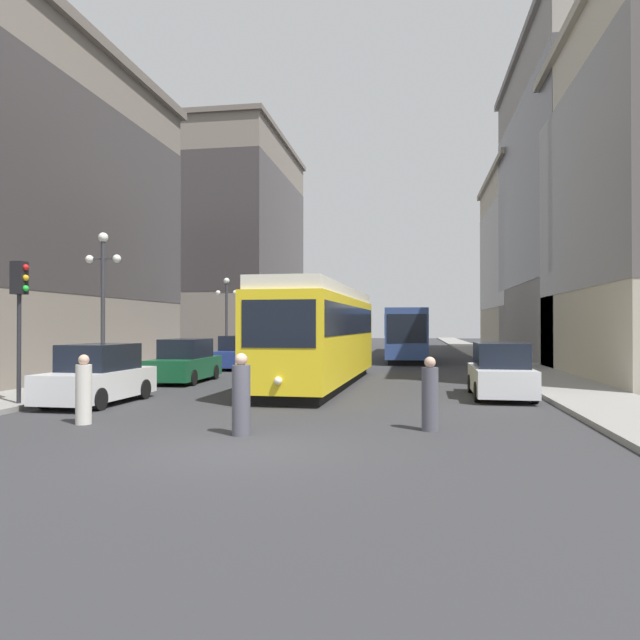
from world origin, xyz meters
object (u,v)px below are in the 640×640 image
Objects in this scene: pedestrian_on_sidewalk at (241,397)px; lamp_post_left_near at (103,285)px; parked_car_left_mid at (185,362)px; parked_car_right_far at (500,372)px; parked_car_left_near at (240,353)px; pedestrian_crossing_far at (430,396)px; traffic_light_near_left at (20,294)px; transit_bus at (405,332)px; lamp_post_left_far at (227,306)px; parked_car_left_far at (98,376)px; pedestrian_crossing_near at (84,392)px; streetcar at (321,333)px.

lamp_post_left_near is at bearing -172.02° from pedestrian_on_sidewalk.
parked_car_left_mid is 1.05× the size of parked_car_right_far.
parked_car_left_near is 11.68m from lamp_post_left_near.
traffic_light_near_left is at bearing 25.49° from pedestrian_crossing_far.
transit_bus is 12.63m from parked_car_left_near.
parked_car_left_mid and parked_car_right_far have the same top height.
lamp_post_left_far reaches higher than parked_car_left_near.
traffic_light_near_left reaches higher than parked_car_right_far.
parked_car_left_mid is 1.05× the size of parked_car_left_far.
parked_car_left_near is 0.95× the size of lamp_post_left_far.
pedestrian_crossing_near is 0.30× the size of lamp_post_left_near.
pedestrian_crossing_near is at bearing 34.01° from parked_car_right_far.
transit_bus is 20.42m from parked_car_right_far.
parked_car_left_far is at bearing -91.23° from parked_car_left_mid.
transit_bus is at bearing 60.45° from parked_car_left_mid.
lamp_post_left_far reaches higher than pedestrian_crossing_near.
parked_car_left_far is at bearing 38.42° from traffic_light_near_left.
parked_car_left_mid is at bearing 91.45° from parked_car_left_far.
parked_car_left_mid is at bearing -14.64° from parked_car_right_far.
parked_car_left_far is 5.10m from lamp_post_left_near.
pedestrian_crossing_far is 13.93m from lamp_post_left_near.
parked_car_left_near and parked_car_left_far have the same top height.
pedestrian_on_sidewalk is at bearing -72.07° from pedestrian_crossing_near.
pedestrian_crossing_far is 24.48m from lamp_post_left_far.
streetcar is 10.30m from pedestrian_crossing_far.
parked_car_right_far is 20.68m from lamp_post_left_far.
parked_car_left_mid is at bearing -119.85° from transit_bus.
parked_car_right_far is 2.55× the size of pedestrian_crossing_far.
streetcar reaches higher than pedestrian_crossing_far.
pedestrian_crossing_near is (1.64, -3.52, -0.06)m from parked_car_left_far.
parked_car_right_far is (12.37, -11.28, -0.00)m from parked_car_left_near.
traffic_light_near_left is 0.72× the size of lamp_post_left_near.
transit_bus is at bearing 13.52° from pedestrian_crossing_near.
lamp_post_left_far is at bearing 97.41° from parked_car_left_far.
parked_car_left_far is 2.39× the size of pedestrian_on_sidewalk.
lamp_post_left_near is at bearing -120.13° from transit_bus.
streetcar is at bearing -51.75° from parked_car_left_near.
pedestrian_crossing_near is at bearing -106.67° from transit_bus.
parked_car_left_mid reaches higher than pedestrian_crossing_near.
transit_bus is 6.65× the size of pedestrian_crossing_near.
parked_car_left_near is at bearing 80.29° from lamp_post_left_near.
traffic_light_near_left is (-10.65, -24.90, 1.35)m from transit_bus.
transit_bus is 6.27× the size of pedestrian_on_sidewalk.
parked_car_left_near is 19.93m from pedestrian_on_sidewalk.
lamp_post_left_near is at bearing 4.48° from pedestrian_crossing_far.
parked_car_left_far is (-5.92, -6.32, -1.26)m from streetcar.
lamp_post_left_near reaches higher than pedestrian_on_sidewalk.
streetcar is 1.18× the size of transit_bus.
parked_car_left_mid is (-0.00, -7.82, -0.00)m from parked_car_left_near.
parked_car_right_far is (12.37, -3.46, -0.00)m from parked_car_left_mid.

